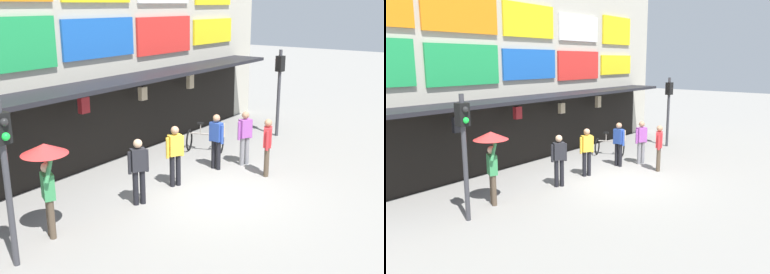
{
  "view_description": "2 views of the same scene",
  "coord_description": "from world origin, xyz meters",
  "views": [
    {
      "loc": [
        -9.34,
        -6.22,
        4.8
      ],
      "look_at": [
        0.58,
        1.06,
        1.19
      ],
      "focal_mm": 42.91,
      "sensor_mm": 36.0,
      "label": 1
    },
    {
      "loc": [
        -10.44,
        -6.89,
        3.98
      ],
      "look_at": [
        -0.22,
        1.43,
        1.34
      ],
      "focal_mm": 36.0,
      "sensor_mm": 36.0,
      "label": 2
    }
  ],
  "objects": [
    {
      "name": "pedestrian_in_white",
      "position": [
        -1.67,
        1.02,
        0.95
      ],
      "size": [
        0.48,
        0.37,
        1.68
      ],
      "color": "black",
      "rests_on": "ground"
    },
    {
      "name": "shopfront",
      "position": [
        -0.0,
        4.57,
        3.96
      ],
      "size": [
        18.0,
        2.6,
        8.0
      ],
      "color": "#B2AD9E",
      "rests_on": "ground"
    },
    {
      "name": "traffic_light_far",
      "position": [
        5.92,
        1.04,
        2.14
      ],
      "size": [
        0.31,
        0.34,
        3.2
      ],
      "color": "#38383D",
      "rests_on": "ground"
    },
    {
      "name": "ground_plane",
      "position": [
        0.0,
        0.0,
        0.0
      ],
      "size": [
        80.0,
        80.0,
        0.0
      ],
      "primitive_type": "plane",
      "color": "gray"
    },
    {
      "name": "pedestrian_in_black",
      "position": [
        2.39,
        0.39,
        0.95
      ],
      "size": [
        0.49,
        0.35,
        1.68
      ],
      "color": "gray",
      "rests_on": "ground"
    },
    {
      "name": "pedestrian_in_purple",
      "position": [
        1.96,
        -0.59,
        0.95
      ],
      "size": [
        0.49,
        0.35,
        1.68
      ],
      "color": "brown",
      "rests_on": "ground"
    },
    {
      "name": "bicycle_parked",
      "position": [
        2.75,
        2.09,
        0.39
      ],
      "size": [
        1.1,
        1.35,
        1.05
      ],
      "color": "black",
      "rests_on": "ground"
    },
    {
      "name": "pedestrian_in_yellow",
      "position": [
        -0.22,
        1.04,
        0.95
      ],
      "size": [
        0.49,
        0.35,
        1.68
      ],
      "color": "black",
      "rests_on": "ground"
    },
    {
      "name": "pedestrian_in_red",
      "position": [
        1.58,
        0.88,
        0.98
      ],
      "size": [
        0.38,
        0.53,
        1.68
      ],
      "color": "black",
      "rests_on": "ground"
    },
    {
      "name": "traffic_light_near",
      "position": [
        -5.11,
        1.02,
        2.14
      ],
      "size": [
        0.28,
        0.33,
        3.2
      ],
      "color": "#38383D",
      "rests_on": "ground"
    },
    {
      "name": "pedestrian_with_umbrella",
      "position": [
        -4.0,
        1.4,
        1.64
      ],
      "size": [
        0.96,
        0.96,
        2.08
      ],
      "color": "brown",
      "rests_on": "ground"
    }
  ]
}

